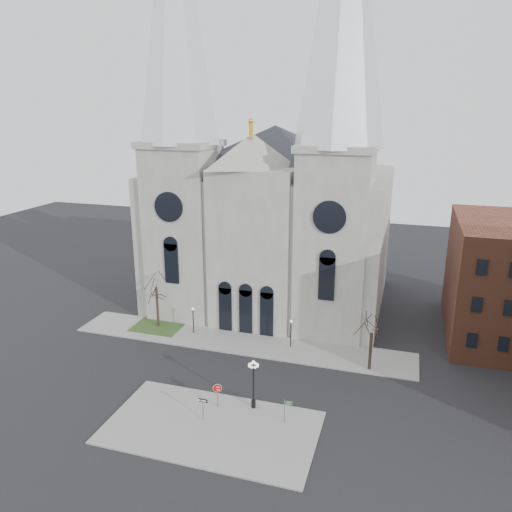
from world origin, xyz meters
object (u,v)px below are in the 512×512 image
(stop_sign, at_px, (217,390))
(one_way_sign, at_px, (203,405))
(street_name_sign, at_px, (286,409))
(globe_lamp, at_px, (253,378))

(stop_sign, relative_size, one_way_sign, 1.10)
(one_way_sign, height_order, street_name_sign, street_name_sign)
(stop_sign, bearing_deg, globe_lamp, 18.55)
(stop_sign, xyz_separation_m, globe_lamp, (3.11, 0.91, 1.27))
(globe_lamp, xyz_separation_m, street_name_sign, (3.33, -1.39, -1.64))
(stop_sign, bearing_deg, one_way_sign, -101.63)
(globe_lamp, relative_size, one_way_sign, 2.18)
(one_way_sign, relative_size, street_name_sign, 0.97)
(one_way_sign, distance_m, street_name_sign, 7.17)
(globe_lamp, relative_size, street_name_sign, 2.11)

